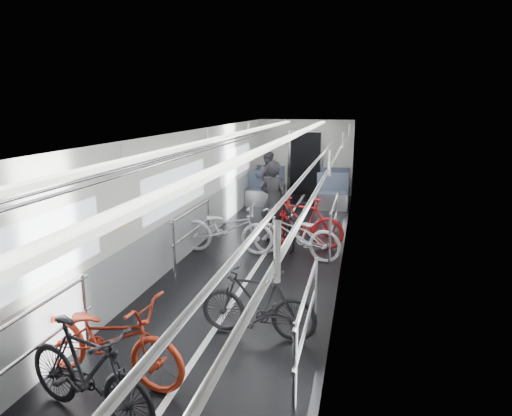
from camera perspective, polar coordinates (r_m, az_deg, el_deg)
The scene contains 10 objects.
car_shell at distance 9.74m, azimuth 2.38°, elevation 2.41°, with size 3.02×14.01×2.41m.
bike_left_near at distance 5.26m, azimuth -18.08°, elevation -15.17°, with size 0.65×1.87×0.98m, color #A72B14.
bike_left_mid at distance 4.75m, azimuth -20.23°, elevation -18.65°, with size 0.46×1.63×0.98m, color black.
bike_left_far at distance 9.03m, azimuth -3.70°, elevation -2.55°, with size 0.66×1.90×1.00m, color silver.
bike_right_near at distance 5.87m, azimuth 0.26°, elevation -11.79°, with size 0.43×1.52×0.91m, color black.
bike_right_mid at distance 8.74m, azimuth 4.81°, elevation -3.17°, with size 0.65×1.86×0.97m, color silver.
bike_right_far at distance 9.47m, azimuth 5.92°, elevation -1.73°, with size 0.49×1.72×1.04m, color red.
bike_aisle at distance 9.62m, azimuth 3.97°, elevation -1.55°, with size 0.66×1.91×1.00m, color black.
person_standing at distance 9.69m, azimuth 2.21°, elevation 0.85°, with size 0.64×0.42×1.75m, color black.
person_seated at distance 13.35m, azimuth 1.40°, elevation 3.80°, with size 0.75×0.59×1.55m, color #2E2B33.
Camera 1 is at (1.79, -7.62, 2.92)m, focal length 32.00 mm.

